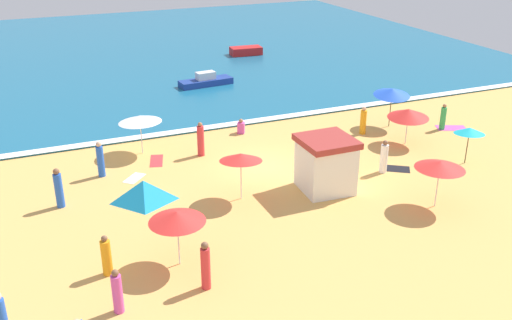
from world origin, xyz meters
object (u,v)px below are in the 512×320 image
object	(u,v)px
beach_umbrella_2	(408,113)
beach_umbrella_0	(440,165)
beach_umbrella_4	(241,157)
beachgoer_0	(100,160)
beachgoer_4	(384,157)
beachgoer_11	(443,118)
beachgoer_8	(106,257)
beachgoer_3	(241,127)
small_boat_1	(246,51)
small_boat_0	(206,81)
beach_tent	(144,191)
beachgoer_12	(59,189)
lifeguard_cabana	(326,164)
beach_umbrella_1	(470,131)
beach_umbrella_5	(177,217)
beachgoer_5	(363,121)
beach_umbrella_3	(140,119)
beachgoer_2	(117,292)
beachgoer_1	(206,266)
beachgoer_7	(201,140)

from	to	relation	value
beach_umbrella_2	beach_umbrella_0	bearing A→B (deg)	-116.44
beach_umbrella_4	beach_umbrella_0	bearing A→B (deg)	-27.77
beachgoer_0	beachgoer_4	size ratio (longest dim) A/B	1.07
beach_umbrella_2	beachgoer_11	xyz separation A→B (m)	(3.37, 1.05, -1.04)
beach_umbrella_2	beachgoer_8	xyz separation A→B (m)	(-17.33, -6.23, -1.04)
beach_umbrella_4	beachgoer_4	size ratio (longest dim) A/B	1.49
beachgoer_3	beachgoer_4	world-z (taller)	beachgoer_4
beachgoer_11	small_boat_1	bearing A→B (deg)	99.41
beach_umbrella_0	small_boat_1	world-z (taller)	beach_umbrella_0
beachgoer_11	small_boat_0	xyz separation A→B (m)	(-9.98, 13.99, -0.30)
beach_tent	beachgoer_0	distance (m)	3.70
beach_umbrella_0	beachgoer_12	xyz separation A→B (m)	(-15.07, 6.31, -1.09)
lifeguard_cabana	beach_umbrella_1	bearing A→B (deg)	-1.00
beach_umbrella_5	small_boat_1	size ratio (longest dim) A/B	0.94
beachgoer_8	beach_umbrella_4	bearing A→B (deg)	29.01
beach_umbrella_0	lifeguard_cabana	bearing A→B (deg)	137.43
beach_umbrella_0	beach_tent	bearing A→B (deg)	155.13
beach_umbrella_2	beachgoer_11	bearing A→B (deg)	17.36
beach_umbrella_0	beachgoer_5	bearing A→B (deg)	77.60
lifeguard_cabana	beach_tent	bearing A→B (deg)	165.63
beachgoer_12	beach_umbrella_3	bearing A→B (deg)	44.88
beachgoer_8	beachgoer_12	distance (m)	6.04
beachgoer_2	beachgoer_0	bearing A→B (deg)	83.65
beach_umbrella_3	small_boat_0	xyz separation A→B (m)	(7.10, 10.70, -1.50)
beach_tent	beachgoer_5	xyz separation A→B (m)	(13.54, 3.49, 0.24)
beachgoer_12	beachgoer_11	bearing A→B (deg)	3.50
beach_umbrella_1	small_boat_0	distance (m)	20.06
beach_umbrella_1	beach_umbrella_4	size ratio (longest dim) A/B	0.81
lifeguard_cabana	beachgoer_1	bearing A→B (deg)	-145.56
beach_umbrella_3	beachgoer_7	size ratio (longest dim) A/B	1.69
beach_umbrella_1	beach_umbrella_2	bearing A→B (deg)	109.38
beach_umbrella_5	beachgoer_3	bearing A→B (deg)	58.95
lifeguard_cabana	small_boat_0	bearing A→B (deg)	89.05
beachgoer_0	beachgoer_11	size ratio (longest dim) A/B	1.16
beach_umbrella_5	beachgoer_8	xyz separation A→B (m)	(-2.52, 0.37, -1.24)
beachgoer_3	beachgoer_5	world-z (taller)	beachgoer_5
beach_umbrella_3	small_boat_1	size ratio (longest dim) A/B	1.10
small_boat_0	small_boat_1	bearing A→B (deg)	51.12
beachgoer_2	beach_umbrella_1	bearing A→B (deg)	15.34
beachgoer_7	small_boat_1	xyz separation A→B (m)	(10.68, 20.09, -0.43)
beach_umbrella_1	beachgoer_2	world-z (taller)	beach_umbrella_1
beach_umbrella_2	beachgoer_3	bearing A→B (deg)	146.88
beach_umbrella_0	beachgoer_7	xyz separation A→B (m)	(-7.65, 9.41, -1.09)
beach_umbrella_4	beachgoer_0	distance (m)	7.33
beach_tent	beachgoer_8	bearing A→B (deg)	-116.08
beach_umbrella_3	beachgoer_0	distance (m)	3.41
beach_umbrella_1	beach_umbrella_4	distance (m)	12.03
beachgoer_3	beachgoer_8	distance (m)	14.81
beach_umbrella_2	beachgoer_5	world-z (taller)	beach_umbrella_2
beachgoer_2	beachgoer_12	size ratio (longest dim) A/B	0.87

